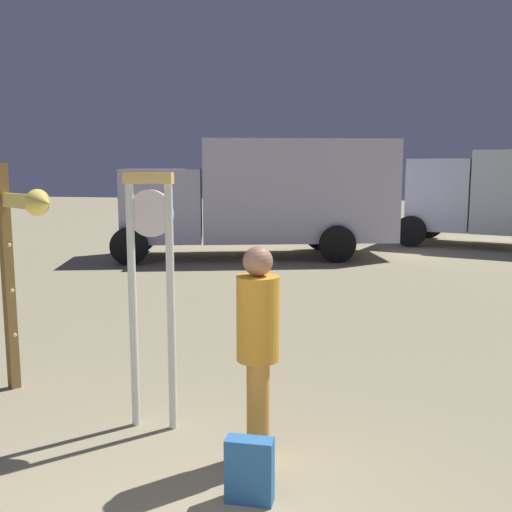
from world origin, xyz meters
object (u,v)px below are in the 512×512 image
object	(u,v)px
backpack	(250,470)
arrow_sign	(20,246)
box_truck_near	(267,194)
standing_clock	(151,275)
person_near_clock	(258,344)

from	to	relation	value
backpack	arrow_sign	bearing A→B (deg)	150.95
box_truck_near	standing_clock	bearing A→B (deg)	-85.40
backpack	standing_clock	bearing A→B (deg)	136.80
backpack	box_truck_near	world-z (taller)	box_truck_near
person_near_clock	backpack	bearing A→B (deg)	-84.54
backpack	person_near_clock	bearing A→B (deg)	95.46
arrow_sign	standing_clock	bearing A→B (deg)	-15.71
standing_clock	box_truck_near	size ratio (longest dim) A/B	0.31
arrow_sign	backpack	distance (m)	3.27
backpack	box_truck_near	xyz separation A→B (m)	(-1.93, 11.39, 1.39)
person_near_clock	box_truck_near	size ratio (longest dim) A/B	0.23
standing_clock	box_truck_near	distance (m)	10.41
box_truck_near	arrow_sign	bearing A→B (deg)	-93.99
standing_clock	arrow_sign	distance (m)	1.59
standing_clock	person_near_clock	xyz separation A→B (m)	(1.04, -0.45, -0.43)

